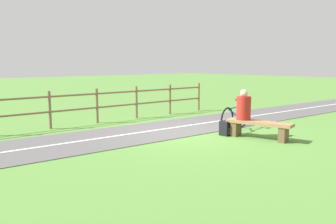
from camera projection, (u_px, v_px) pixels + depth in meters
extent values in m
plane|color=#548438|center=(190.00, 133.00, 9.59)|extent=(80.00, 80.00, 0.00)
cube|color=#565454|center=(31.00, 149.00, 7.77)|extent=(4.61, 36.08, 0.02)
cube|color=silver|center=(31.00, 148.00, 7.77)|extent=(2.08, 31.94, 0.00)
cube|color=#937047|center=(259.00, 123.00, 8.78)|extent=(1.73, 0.78, 0.08)
cube|color=brown|center=(283.00, 134.00, 8.45)|extent=(0.24, 0.39, 0.37)
cube|color=brown|center=(236.00, 129.00, 9.18)|extent=(0.24, 0.39, 0.37)
cylinder|color=#B2231E|center=(244.00, 108.00, 8.99)|extent=(0.45, 0.45, 0.61)
sphere|color=beige|center=(244.00, 93.00, 8.93)|extent=(0.20, 0.20, 0.20)
torus|color=black|center=(227.00, 120.00, 9.61)|extent=(0.18, 0.70, 0.70)
torus|color=black|center=(243.00, 115.00, 10.41)|extent=(0.18, 0.70, 0.70)
cylinder|color=#1E51A3|center=(236.00, 107.00, 9.97)|extent=(0.21, 0.85, 0.04)
cylinder|color=#1E51A3|center=(233.00, 113.00, 9.87)|extent=(0.16, 0.62, 0.33)
cylinder|color=#1E51A3|center=(238.00, 103.00, 10.07)|extent=(0.03, 0.03, 0.20)
cube|color=black|center=(238.00, 100.00, 10.06)|extent=(0.12, 0.21, 0.05)
cube|color=black|center=(226.00, 128.00, 9.23)|extent=(0.28, 0.33, 0.39)
cube|color=black|center=(231.00, 131.00, 9.13)|extent=(0.05, 0.22, 0.18)
cylinder|color=brown|center=(199.00, 97.00, 14.03)|extent=(0.08, 0.08, 1.12)
cylinder|color=brown|center=(170.00, 99.00, 13.05)|extent=(0.08, 0.08, 1.12)
cylinder|color=brown|center=(136.00, 102.00, 12.06)|extent=(0.08, 0.08, 1.12)
cylinder|color=brown|center=(97.00, 106.00, 11.07)|extent=(0.08, 0.08, 1.12)
cylinder|color=brown|center=(50.00, 110.00, 10.09)|extent=(0.08, 0.08, 1.12)
cylinder|color=brown|center=(22.00, 98.00, 9.54)|extent=(0.28, 13.89, 0.06)
cylinder|color=brown|center=(23.00, 114.00, 9.60)|extent=(0.28, 13.89, 0.06)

